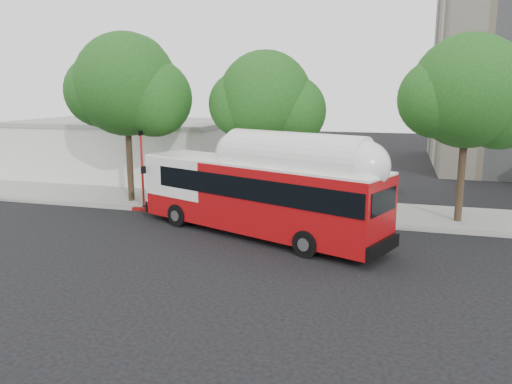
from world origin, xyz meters
TOP-DOWN VIEW (x-y plane):
  - ground at (0.00, 0.00)m, footprint 120.00×120.00m
  - sidewalk at (0.00, 6.50)m, footprint 60.00×5.00m
  - curb_strip at (0.00, 3.90)m, footprint 60.00×0.30m
  - red_curb_segment at (-3.00, 3.90)m, footprint 10.00×0.32m
  - street_tree_left at (-8.53, 5.56)m, footprint 6.67×5.80m
  - street_tree_mid at (-0.59, 6.06)m, footprint 5.75×5.00m
  - street_tree_right at (9.44, 5.86)m, footprint 6.21×5.40m
  - low_commercial_bldg at (-14.00, 14.00)m, footprint 16.20×10.20m
  - transit_bus at (0.01, 1.08)m, footprint 12.96×7.06m
  - signal_pole at (-7.53, 4.26)m, footprint 0.12×0.41m

SIDE VIEW (x-z plane):
  - ground at x=0.00m, z-range 0.00..0.00m
  - sidewalk at x=0.00m, z-range 0.00..0.15m
  - curb_strip at x=0.00m, z-range 0.00..0.15m
  - red_curb_segment at x=-3.00m, z-range 0.00..0.16m
  - transit_bus at x=0.01m, z-range -0.13..3.74m
  - low_commercial_bldg at x=-14.00m, z-range 0.03..4.28m
  - signal_pole at x=-7.53m, z-range 0.06..4.42m
  - street_tree_mid at x=-0.59m, z-range 1.60..10.22m
  - street_tree_right at x=9.44m, z-range 1.67..10.85m
  - street_tree_left at x=-8.53m, z-range 1.73..11.47m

